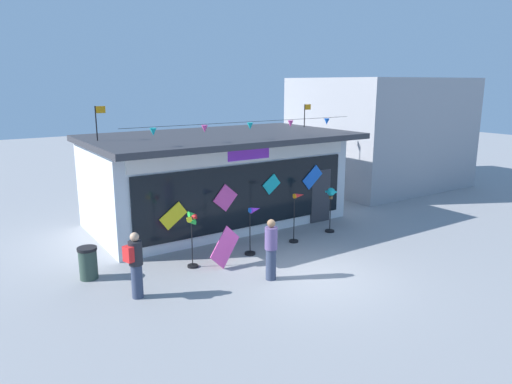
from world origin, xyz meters
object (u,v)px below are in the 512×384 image
(person_mid_plaza, at_px, (135,264))
(display_kite_on_ground, at_px, (225,247))
(kite_shop_building, at_px, (216,177))
(wind_spinner_left, at_px, (253,224))
(person_near_camera, at_px, (271,249))
(wind_spinner_center_right, at_px, (331,200))
(wind_spinner_far_left, at_px, (192,229))
(wind_spinner_center_left, at_px, (297,211))
(trash_bin, at_px, (88,263))

(person_mid_plaza, relative_size, display_kite_on_ground, 1.56)
(kite_shop_building, bearing_deg, wind_spinner_left, -101.86)
(wind_spinner_left, xyz_separation_m, display_kite_on_ground, (-1.24, -0.41, -0.37))
(wind_spinner_left, xyz_separation_m, person_near_camera, (-0.68, -1.90, -0.09))
(wind_spinner_center_right, xyz_separation_m, person_near_camera, (-4.14, -2.22, -0.32))
(wind_spinner_far_left, xyz_separation_m, wind_spinner_left, (2.06, -0.02, -0.22))
(kite_shop_building, bearing_deg, wind_spinner_far_left, -127.50)
(wind_spinner_center_right, distance_m, display_kite_on_ground, 4.79)
(wind_spinner_left, bearing_deg, wind_spinner_center_left, 4.93)
(wind_spinner_center_left, distance_m, wind_spinner_center_right, 1.65)
(person_mid_plaza, bearing_deg, wind_spinner_left, -93.63)
(wind_spinner_center_right, distance_m, person_near_camera, 4.71)
(person_mid_plaza, distance_m, display_kite_on_ground, 2.92)
(person_mid_plaza, xyz_separation_m, display_kite_on_ground, (2.84, 0.59, -0.31))
(wind_spinner_center_right, height_order, person_near_camera, person_near_camera)
(wind_spinner_left, distance_m, display_kite_on_ground, 1.35)
(kite_shop_building, distance_m, wind_spinner_left, 3.87)
(person_near_camera, bearing_deg, person_mid_plaza, -127.66)
(wind_spinner_center_left, relative_size, person_near_camera, 0.99)
(display_kite_on_ground, bearing_deg, wind_spinner_far_left, 152.74)
(kite_shop_building, bearing_deg, wind_spinner_center_right, -51.71)
(wind_spinner_left, xyz_separation_m, wind_spinner_center_left, (1.82, 0.16, 0.10))
(kite_shop_building, relative_size, trash_bin, 10.57)
(wind_spinner_center_left, bearing_deg, trash_bin, 173.96)
(wind_spinner_center_left, distance_m, trash_bin, 6.65)
(wind_spinner_left, height_order, trash_bin, wind_spinner_left)
(person_mid_plaza, height_order, trash_bin, person_mid_plaza)
(person_near_camera, xyz_separation_m, display_kite_on_ground, (-0.55, 1.50, -0.28))
(trash_bin, distance_m, display_kite_on_ground, 3.74)
(kite_shop_building, bearing_deg, person_mid_plaza, -135.92)
(wind_spinner_center_right, xyz_separation_m, trash_bin, (-8.22, 0.53, -0.72))
(wind_spinner_center_left, relative_size, trash_bin, 1.86)
(person_near_camera, relative_size, person_mid_plaza, 1.00)
(person_mid_plaza, xyz_separation_m, trash_bin, (-0.68, 1.85, -0.44))
(kite_shop_building, distance_m, wind_spinner_center_right, 4.36)
(display_kite_on_ground, bearing_deg, person_near_camera, -69.70)
(wind_spinner_far_left, bearing_deg, person_near_camera, -54.43)
(wind_spinner_far_left, relative_size, person_near_camera, 1.00)
(kite_shop_building, distance_m, display_kite_on_ground, 4.73)
(wind_spinner_center_right, height_order, person_mid_plaza, person_mid_plaza)
(wind_spinner_center_right, bearing_deg, wind_spinner_center_left, -174.31)
(wind_spinner_center_left, distance_m, person_near_camera, 3.25)
(wind_spinner_far_left, relative_size, wind_spinner_left, 1.12)
(wind_spinner_left, distance_m, person_mid_plaza, 4.20)
(wind_spinner_center_left, height_order, person_mid_plaza, person_mid_plaza)
(person_near_camera, relative_size, trash_bin, 1.89)
(wind_spinner_far_left, relative_size, wind_spinner_center_right, 1.05)
(wind_spinner_far_left, height_order, person_mid_plaza, person_mid_plaza)
(wind_spinner_left, distance_m, wind_spinner_center_left, 1.83)
(kite_shop_building, height_order, wind_spinner_center_right, kite_shop_building)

